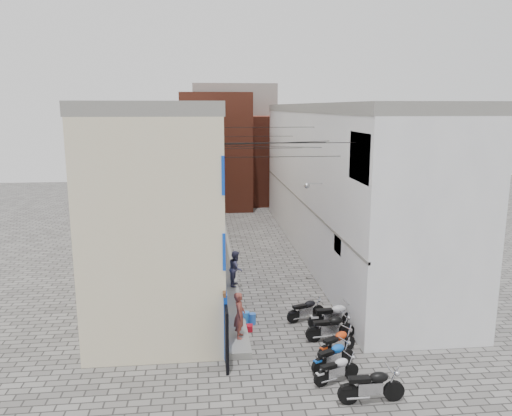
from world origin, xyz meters
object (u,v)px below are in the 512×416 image
object	(u,v)px
motorcycle_a	(371,384)
motorcycle_g	(306,309)
motorcycle_c	(333,355)
water_jug_far	(246,317)
motorcycle_d	(337,342)
person_b	(236,268)
water_jug_near	(252,319)
motorcycle_b	(337,368)
person_a	(240,315)
motorcycle_e	(330,326)
motorcycle_f	(333,315)
red_crate	(248,328)

from	to	relation	value
motorcycle_a	motorcycle_g	world-z (taller)	motorcycle_a
motorcycle_c	motorcycle_g	xyz separation A→B (m)	(-0.11, 4.01, -0.01)
water_jug_far	motorcycle_d	bearing A→B (deg)	-45.71
person_b	water_jug_near	size ratio (longest dim) A/B	3.84
motorcycle_b	person_a	size ratio (longest dim) A/B	0.94
motorcycle_g	person_a	bearing A→B (deg)	-78.82
motorcycle_a	person_b	distance (m)	10.49
motorcycle_d	motorcycle_g	size ratio (longest dim) A/B	1.02
person_a	motorcycle_e	bearing A→B (deg)	-85.03
person_a	water_jug_near	xyz separation A→B (m)	(0.65, 1.66, -0.92)
water_jug_near	water_jug_far	bearing A→B (deg)	154.08
motorcycle_c	person_a	world-z (taller)	person_a
person_a	water_jug_near	bearing A→B (deg)	-14.67
motorcycle_a	motorcycle_f	world-z (taller)	motorcycle_f
motorcycle_d	water_jug_near	bearing A→B (deg)	-168.27
motorcycle_b	motorcycle_d	distance (m)	1.83
motorcycle_b	person_a	xyz separation A→B (m)	(-2.92, 3.07, 0.65)
motorcycle_c	motorcycle_d	xyz separation A→B (m)	(0.39, 0.93, 0.00)
motorcycle_b	motorcycle_e	bearing A→B (deg)	150.49
motorcycle_g	person_b	xyz separation A→B (m)	(-2.68, 3.85, 0.60)
motorcycle_d	person_a	size ratio (longest dim) A/B	1.01
motorcycle_c	motorcycle_g	distance (m)	4.01
motorcycle_e	water_jug_near	distance (m)	3.35
motorcycle_d	water_jug_far	bearing A→B (deg)	-166.91
water_jug_near	water_jug_far	size ratio (longest dim) A/B	0.94
motorcycle_a	motorcycle_b	bearing A→B (deg)	-148.86
motorcycle_b	person_a	bearing A→B (deg)	-155.29
motorcycle_c	water_jug_near	world-z (taller)	motorcycle_c
motorcycle_d	motorcycle_a	bearing A→B (deg)	-26.42
motorcycle_f	water_jug_near	world-z (taller)	motorcycle_f
motorcycle_g	person_b	bearing A→B (deg)	-165.28
motorcycle_f	motorcycle_d	bearing A→B (deg)	-15.53
motorcycle_a	motorcycle_b	distance (m)	1.43
motorcycle_b	motorcycle_c	xyz separation A→B (m)	(0.11, 0.83, 0.03)
motorcycle_b	motorcycle_d	xyz separation A→B (m)	(0.49, 1.76, 0.04)
motorcycle_b	red_crate	size ratio (longest dim) A/B	4.26
motorcycle_f	person_b	size ratio (longest dim) A/B	1.21
motorcycle_g	red_crate	size ratio (longest dim) A/B	4.50
motorcycle_a	person_b	world-z (taller)	person_b
motorcycle_f	water_jug_near	size ratio (longest dim) A/B	4.63
motorcycle_b	motorcycle_f	distance (m)	4.04
motorcycle_a	motorcycle_d	size ratio (longest dim) A/B	1.15
motorcycle_f	water_jug_far	world-z (taller)	motorcycle_f
motorcycle_c	motorcycle_d	size ratio (longest dim) A/B	1.00
motorcycle_c	motorcycle_e	bearing A→B (deg)	142.27
motorcycle_a	red_crate	size ratio (longest dim) A/B	5.26
motorcycle_g	person_b	world-z (taller)	person_b
motorcycle_c	water_jug_far	world-z (taller)	motorcycle_c
motorcycle_d	motorcycle_g	world-z (taller)	motorcycle_d
motorcycle_b	motorcycle_g	bearing A→B (deg)	161.14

